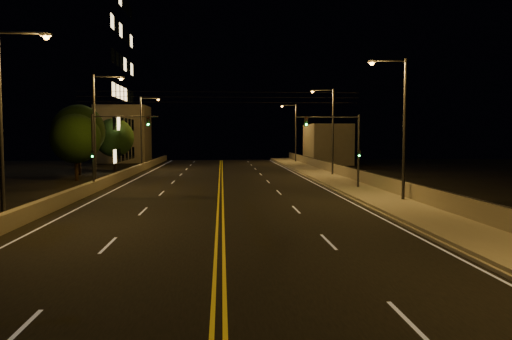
{
  "coord_description": "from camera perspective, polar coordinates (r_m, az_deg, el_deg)",
  "views": [
    {
      "loc": [
        0.09,
        -9.7,
        4.44
      ],
      "look_at": [
        2.0,
        18.0,
        2.5
      ],
      "focal_mm": 35.0,
      "sensor_mm": 36.0,
      "label": 1
    }
  ],
  "objects": [
    {
      "name": "tree_2",
      "position": [
        64.87,
        -15.89,
        3.58
      ],
      "size": [
        4.84,
        4.84,
        6.56
      ],
      "color": "black",
      "rests_on": "ground"
    },
    {
      "name": "traffic_signal_right",
      "position": [
        40.35,
        10.28,
        3.09
      ],
      "size": [
        5.11,
        0.31,
        6.08
      ],
      "color": "#2D2D33",
      "rests_on": "ground"
    },
    {
      "name": "building_tower",
      "position": [
        69.93,
        -24.92,
        12.7
      ],
      "size": [
        24.0,
        15.0,
        32.06
      ],
      "color": "gray",
      "rests_on": "ground"
    },
    {
      "name": "tree_0",
      "position": [
        51.56,
        -19.9,
        3.4
      ],
      "size": [
        4.82,
        4.82,
        6.53
      ],
      "color": "black",
      "rests_on": "ground"
    },
    {
      "name": "streetlight_5",
      "position": [
        42.53,
        -17.64,
        5.06
      ],
      "size": [
        2.55,
        0.28,
        9.31
      ],
      "color": "#2D2D33",
      "rests_on": "ground"
    },
    {
      "name": "traffic_signal_left",
      "position": [
        40.11,
        -16.77,
        2.98
      ],
      "size": [
        5.11,
        0.31,
        6.08
      ],
      "color": "#2D2D33",
      "rests_on": "ground"
    },
    {
      "name": "distant_building_right",
      "position": [
        78.43,
        8.14,
        2.95
      ],
      "size": [
        6.0,
        10.0,
        6.13
      ],
      "primitive_type": "cube",
      "color": "gray",
      "rests_on": "ground"
    },
    {
      "name": "jersey_barrier",
      "position": [
        31.58,
        -22.37,
        -3.59
      ],
      "size": [
        0.45,
        120.0,
        0.87
      ],
      "primitive_type": "cube",
      "color": "gray",
      "rests_on": "ground"
    },
    {
      "name": "streetlight_6",
      "position": [
        65.75,
        -12.75,
        4.71
      ],
      "size": [
        2.55,
        0.28,
        9.31
      ],
      "color": "#2D2D33",
      "rests_on": "ground"
    },
    {
      "name": "sidewalk",
      "position": [
        31.86,
        15.78,
        -3.89
      ],
      "size": [
        3.6,
        120.0,
        0.3
      ],
      "primitive_type": "cube",
      "color": "gray",
      "rests_on": "ground"
    },
    {
      "name": "parapet_wall",
      "position": [
        32.37,
        18.55,
        -2.67
      ],
      "size": [
        0.3,
        120.0,
        1.0
      ],
      "primitive_type": "cube",
      "color": "gray",
      "rests_on": "sidewalk"
    },
    {
      "name": "lane_markings",
      "position": [
        29.95,
        -4.09,
        -4.5
      ],
      "size": [
        17.32,
        116.0,
        0.0
      ],
      "color": "silver",
      "rests_on": "road"
    },
    {
      "name": "streetlight_4",
      "position": [
        26.08,
        -26.66,
        5.61
      ],
      "size": [
        2.55,
        0.28,
        9.31
      ],
      "color": "#2D2D33",
      "rests_on": "ground"
    },
    {
      "name": "distant_building_left",
      "position": [
        84.9,
        -14.91,
        3.98
      ],
      "size": [
        8.0,
        8.0,
        9.23
      ],
      "primitive_type": "cube",
      "color": "gray",
      "rests_on": "ground"
    },
    {
      "name": "road",
      "position": [
        30.02,
        -4.09,
        -4.5
      ],
      "size": [
        18.0,
        120.0,
        0.02
      ],
      "primitive_type": "cube",
      "color": "black",
      "rests_on": "ground"
    },
    {
      "name": "parapet_rail",
      "position": [
        32.32,
        18.57,
        -1.73
      ],
      "size": [
        0.06,
        120.0,
        0.06
      ],
      "primitive_type": "cylinder",
      "rotation": [
        1.57,
        0.0,
        0.0
      ],
      "color": "black",
      "rests_on": "parapet_wall"
    },
    {
      "name": "streetlight_2",
      "position": [
        53.22,
        8.49,
        4.95
      ],
      "size": [
        2.55,
        0.28,
        9.31
      ],
      "color": "#2D2D33",
      "rests_on": "ground"
    },
    {
      "name": "curb",
      "position": [
        31.29,
        12.54,
        -4.12
      ],
      "size": [
        0.14,
        120.0,
        0.15
      ],
      "primitive_type": "cube",
      "color": "gray",
      "rests_on": "ground"
    },
    {
      "name": "streetlight_1",
      "position": [
        33.36,
        16.18,
        5.43
      ],
      "size": [
        2.55,
        0.28,
        9.31
      ],
      "color": "#2D2D33",
      "rests_on": "ground"
    },
    {
      "name": "overhead_wires",
      "position": [
        39.31,
        -4.11,
        8.31
      ],
      "size": [
        22.0,
        0.03,
        0.83
      ],
      "color": "black"
    },
    {
      "name": "streetlight_3",
      "position": [
        79.15,
        4.38,
        4.66
      ],
      "size": [
        2.55,
        0.28,
        9.31
      ],
      "color": "#2D2D33",
      "rests_on": "ground"
    },
    {
      "name": "tree_1",
      "position": [
        58.74,
        -19.62,
        4.24
      ],
      "size": [
        5.77,
        5.77,
        7.82
      ],
      "color": "black",
      "rests_on": "ground"
    }
  ]
}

